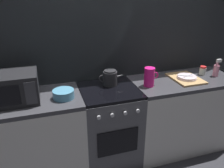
# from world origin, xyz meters

# --- Properties ---
(ground_plane) EXTENTS (8.00, 8.00, 0.00)m
(ground_plane) POSITION_xyz_m (0.00, 0.00, 0.00)
(ground_plane) COLOR #2D2D33
(back_wall) EXTENTS (3.60, 0.05, 2.40)m
(back_wall) POSITION_xyz_m (0.00, 0.32, 1.20)
(back_wall) COLOR gray
(back_wall) RESTS_ON ground_plane
(counter_left) EXTENTS (1.20, 0.60, 0.90)m
(counter_left) POSITION_xyz_m (-0.90, 0.00, 0.45)
(counter_left) COLOR silver
(counter_left) RESTS_ON ground_plane
(stove_unit) EXTENTS (0.60, 0.63, 0.90)m
(stove_unit) POSITION_xyz_m (-0.00, -0.00, 0.45)
(stove_unit) COLOR #4C4C51
(stove_unit) RESTS_ON ground_plane
(counter_right) EXTENTS (1.20, 0.60, 0.90)m
(counter_right) POSITION_xyz_m (0.90, 0.00, 0.45)
(counter_right) COLOR silver
(counter_right) RESTS_ON ground_plane
(microwave) EXTENTS (0.46, 0.35, 0.27)m
(microwave) POSITION_xyz_m (-0.91, -0.00, 1.04)
(microwave) COLOR black
(microwave) RESTS_ON counter_left
(kettle) EXTENTS (0.28, 0.15, 0.17)m
(kettle) POSITION_xyz_m (0.04, 0.10, 0.98)
(kettle) COLOR #262628
(kettle) RESTS_ON stove_unit
(mixing_bowl) EXTENTS (0.20, 0.20, 0.08)m
(mixing_bowl) POSITION_xyz_m (-0.47, -0.07, 0.94)
(mixing_bowl) COLOR teal
(mixing_bowl) RESTS_ON counter_left
(pitcher) EXTENTS (0.16, 0.11, 0.20)m
(pitcher) POSITION_xyz_m (0.43, -0.05, 1.00)
(pitcher) COLOR #E5197A
(pitcher) RESTS_ON counter_right
(dish_pile) EXTENTS (0.30, 0.40, 0.06)m
(dish_pile) POSITION_xyz_m (0.91, -0.02, 0.92)
(dish_pile) COLOR tan
(dish_pile) RESTS_ON counter_right
(spice_jar) EXTENTS (0.08, 0.08, 0.10)m
(spice_jar) POSITION_xyz_m (1.19, 0.06, 0.95)
(spice_jar) COLOR silver
(spice_jar) RESTS_ON counter_right
(spray_bottle) EXTENTS (0.08, 0.06, 0.20)m
(spray_bottle) POSITION_xyz_m (1.31, -0.02, 0.98)
(spray_bottle) COLOR pink
(spray_bottle) RESTS_ON counter_right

